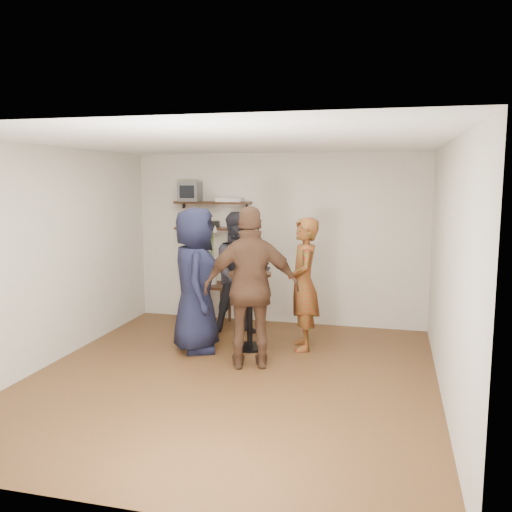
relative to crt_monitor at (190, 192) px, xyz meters
The scene contains 18 objects.
room 2.83m from the crt_monitor, 60.18° to the right, with size 4.58×5.08×2.68m.
shelf_upper 0.40m from the crt_monitor, ahead, with size 1.20×0.25×0.04m, color black.
shelf_lower 0.67m from the crt_monitor, ahead, with size 1.20×0.25×0.04m, color black.
crt_monitor is the anchor object (origin of this frame).
dvd_deck 0.66m from the crt_monitor, ahead, with size 0.40×0.24×0.06m, color silver.
radio 0.61m from the crt_monitor, ahead, with size 0.22×0.10×0.10m, color black.
power_strip 0.54m from the crt_monitor, 29.12° to the left, with size 0.30×0.05×0.03m, color black.
side_table 1.57m from the crt_monitor, 29.86° to the right, with size 0.55×0.55×0.63m.
vase_lilies 1.19m from the crt_monitor, 30.03° to the right, with size 0.19×0.20×0.97m.
drinks_table 2.28m from the crt_monitor, 44.76° to the right, with size 0.56×0.56×1.01m.
wine_glass_fl 1.99m from the crt_monitor, 46.37° to the right, with size 0.07×0.07×0.22m.
wine_glass_fr 2.07m from the crt_monitor, 43.95° to the right, with size 0.07×0.07×0.20m.
wine_glass_bl 1.95m from the crt_monitor, 43.46° to the right, with size 0.07×0.07×0.20m.
wine_glass_br 2.03m from the crt_monitor, 44.52° to the right, with size 0.06×0.06×0.19m.
person_plaid 2.53m from the crt_monitor, 29.29° to the right, with size 0.63×0.41×1.73m, color #A61317.
person_dark 1.64m from the crt_monitor, 33.30° to the right, with size 0.85×0.67×1.76m, color black.
person_navy 1.97m from the crt_monitor, 67.34° to the right, with size 0.91×0.59×1.86m, color black.
person_brown 2.68m from the crt_monitor, 52.57° to the right, with size 1.12×0.47×1.91m, color #4A2F1F.
Camera 1 is at (1.70, -5.57, 2.23)m, focal length 38.00 mm.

